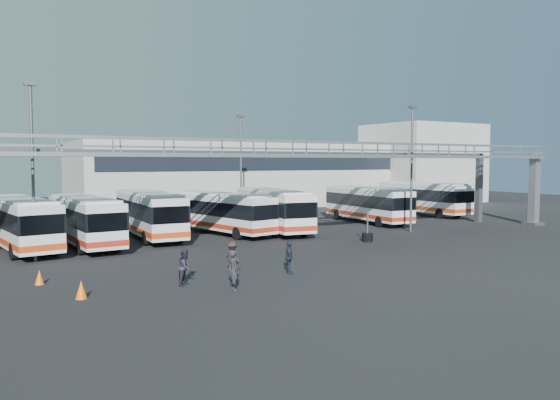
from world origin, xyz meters
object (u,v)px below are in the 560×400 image
bus_9 (423,197)px  light_pole_mid (412,162)px  bus_4 (223,211)px  bus_5 (273,208)px  bus_2 (85,219)px  bus_7 (367,203)px  cone_right (39,277)px  pedestrian_a (234,270)px  bus_1 (19,221)px  pedestrian_c (232,257)px  light_pole_back (241,162)px  pedestrian_b (185,267)px  cone_left (81,290)px  tire_stack (367,236)px  light_pole_left (33,161)px  bus_3 (150,213)px  pedestrian_d (289,257)px

bus_9 → light_pole_mid: bearing=-137.5°
bus_4 → bus_5: bearing=-19.7°
bus_2 → bus_7: 25.76m
light_pole_mid → bus_2: bearing=167.5°
light_pole_mid → cone_right: light_pole_mid is taller
pedestrian_a → bus_1: bearing=27.7°
bus_4 → bus_9: 25.24m
bus_7 → bus_4: bearing=-173.0°
bus_7 → pedestrian_c: bus_7 is taller
light_pole_mid → light_pole_back: (-8.00, 15.00, 0.00)m
bus_9 → pedestrian_c: bus_9 is taller
bus_1 → cone_right: bus_1 is taller
pedestrian_c → cone_right: 9.19m
light_pole_mid → pedestrian_b: 24.92m
bus_2 → bus_1: bearing=172.8°
cone_left → light_pole_back: bearing=51.5°
bus_2 → tire_stack: bearing=-27.0°
light_pole_back → pedestrian_a: 29.71m
bus_9 → cone_left: bearing=-152.5°
bus_5 → pedestrian_a: 20.60m
light_pole_back → bus_2: bearing=-149.7°
light_pole_left → cone_left: size_ratio=13.19×
light_pole_left → light_pole_mid: (28.00, -1.00, 0.00)m
pedestrian_a → pedestrian_b: bearing=39.7°
pedestrian_c → cone_left: bearing=86.1°
bus_4 → bus_7: 15.07m
bus_4 → tire_stack: bearing=-61.8°
bus_3 → cone_right: size_ratio=16.95×
bus_2 → tire_stack: bus_2 is taller
bus_2 → cone_left: bus_2 is taller
bus_1 → pedestrian_c: bearing=-64.0°
light_pole_back → pedestrian_b: 28.62m
tire_stack → pedestrian_b: bearing=-157.8°
bus_1 → pedestrian_a: (7.20, -16.87, -0.97)m
light_pole_back → pedestrian_a: size_ratio=5.62×
light_pole_left → light_pole_back: (20.00, 14.00, 0.00)m
pedestrian_c → cone_left: size_ratio=2.09×
bus_1 → pedestrian_d: size_ratio=6.81×
pedestrian_d → tire_stack: size_ratio=0.76×
light_pole_left → pedestrian_a: 14.75m
pedestrian_b → cone_left: 4.69m
light_pole_left → bus_2: size_ratio=0.92×
light_pole_back → bus_9: light_pole_back is taller
bus_3 → bus_7: size_ratio=1.03×
pedestrian_a → cone_right: bearing=57.0°
pedestrian_b → bus_7: bearing=-12.0°
bus_4 → bus_1: bearing=172.3°
bus_2 → pedestrian_c: 13.90m
bus_1 → bus_9: 39.84m
bus_5 → pedestrian_b: bearing=-122.8°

